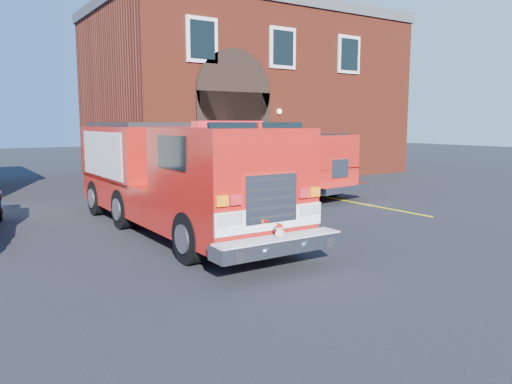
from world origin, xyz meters
TOP-DOWN VIEW (x-y plane):
  - ground at (0.00, 0.00)m, footprint 100.00×100.00m
  - parking_stripe_near at (6.50, 1.00)m, footprint 0.12×3.00m
  - parking_stripe_mid at (6.50, 4.00)m, footprint 0.12×3.00m
  - parking_stripe_far at (6.50, 7.00)m, footprint 0.12×3.00m
  - fire_station at (8.99, 13.98)m, footprint 15.20×10.20m
  - fire_engine at (-0.42, 1.88)m, footprint 2.59×8.86m
  - secondary_truck at (5.47, 6.59)m, footprint 3.57×7.86m

SIDE VIEW (x-z plane):
  - ground at x=0.00m, z-range 0.00..0.00m
  - parking_stripe_near at x=6.50m, z-range 0.00..0.01m
  - parking_stripe_mid at x=6.50m, z-range 0.00..0.01m
  - parking_stripe_far at x=6.50m, z-range 0.00..0.01m
  - secondary_truck at x=5.47m, z-range 0.11..2.57m
  - fire_engine at x=-0.42m, z-range 0.05..2.77m
  - fire_station at x=8.99m, z-range 0.03..8.48m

